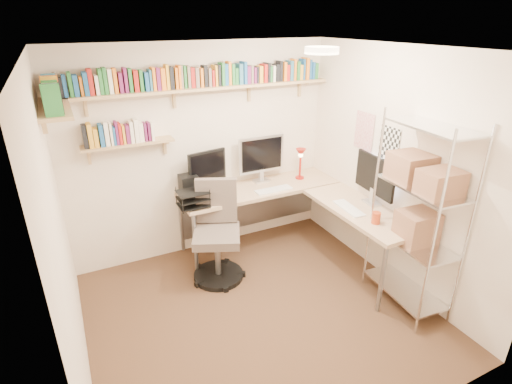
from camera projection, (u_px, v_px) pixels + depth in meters
ground at (259, 313)px, 4.01m from camera, size 3.20×3.20×0.00m
room_shell at (260, 168)px, 3.39m from camera, size 3.24×3.04×2.52m
wall_shelves at (167, 91)px, 4.09m from camera, size 3.12×1.09×0.80m
corner_desk at (276, 194)px, 4.74m from camera, size 2.15×2.10×1.40m
office_chair at (217, 238)px, 4.43m from camera, size 0.65×0.66×1.12m
wire_rack at (419, 200)px, 3.71m from camera, size 0.49×0.88×1.97m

